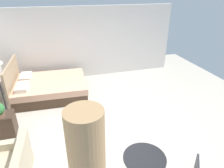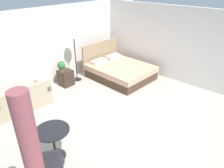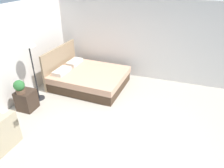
% 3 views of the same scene
% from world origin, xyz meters
% --- Properties ---
extents(ground_plane, '(9.36, 9.39, 0.02)m').
position_xyz_m(ground_plane, '(0.00, 0.00, -0.01)').
color(ground_plane, '#B2A899').
extents(wall_right, '(0.12, 6.39, 2.59)m').
position_xyz_m(wall_right, '(3.18, 0.00, 1.30)').
color(wall_right, silver).
rests_on(wall_right, ground).
extents(bed, '(1.88, 2.28, 1.18)m').
position_xyz_m(bed, '(1.95, 1.63, 0.28)').
color(bed, '#473323').
rests_on(bed, ground).
extents(nightstand, '(0.44, 0.44, 0.55)m').
position_xyz_m(nightstand, '(0.23, 2.63, 0.27)').
color(nightstand, '#38281E').
rests_on(nightstand, ground).
extents(balcony_table, '(0.70, 0.70, 0.71)m').
position_xyz_m(balcony_table, '(-2.01, 0.12, 0.50)').
color(balcony_table, black).
rests_on(balcony_table, ground).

